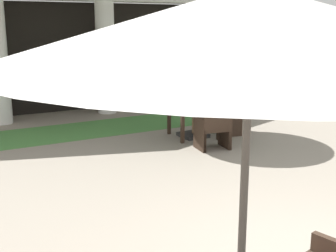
% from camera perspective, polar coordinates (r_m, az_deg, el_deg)
% --- Properties ---
extents(lawn_strip, '(11.47, 1.72, 0.01)m').
position_cam_1_polar(lawn_strip, '(10.60, -11.45, -0.59)').
color(lawn_strip, '#519347').
rests_on(lawn_strip, ground).
extents(patio_umbrella_near_foreground, '(2.73, 2.73, 2.72)m').
position_cam_1_polar(patio_umbrella_near_foreground, '(2.32, 10.60, 12.34)').
color(patio_umbrella_near_foreground, '#2D2D2D').
rests_on(patio_umbrella_near_foreground, ground).
extents(patio_table_mid_left, '(1.05, 1.05, 0.74)m').
position_cam_1_polar(patio_table_mid_left, '(9.72, 3.29, 2.23)').
color(patio_table_mid_left, '#38281E').
rests_on(patio_table_mid_left, ground).
extents(patio_umbrella_mid_left, '(2.66, 2.66, 2.72)m').
position_cam_1_polar(patio_umbrella_mid_left, '(9.55, 3.43, 12.87)').
color(patio_umbrella_mid_left, '#2D2D2D').
rests_on(patio_umbrella_mid_left, ground).
extents(patio_chair_mid_left_east, '(0.67, 0.71, 0.80)m').
position_cam_1_polar(patio_chair_mid_left_east, '(10.21, 8.61, 1.28)').
color(patio_chair_mid_left_east, '#38281E').
rests_on(patio_chair_mid_left_east, ground).
extents(patio_chair_mid_left_south, '(0.70, 0.61, 0.88)m').
position_cam_1_polar(patio_chair_mid_left_south, '(8.85, 5.86, -0.33)').
color(patio_chair_mid_left_south, '#38281E').
rests_on(patio_chair_mid_left_south, ground).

